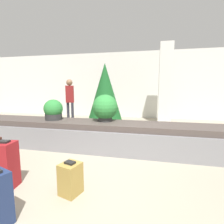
# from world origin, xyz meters

# --- Properties ---
(ground_plane) EXTENTS (18.00, 18.00, 0.00)m
(ground_plane) POSITION_xyz_m (0.00, 0.00, 0.00)
(ground_plane) COLOR #9E937F
(back_wall) EXTENTS (18.00, 0.06, 3.20)m
(back_wall) POSITION_xyz_m (0.00, 6.27, 1.60)
(back_wall) COLOR silver
(back_wall) RESTS_ON ground_plane
(carousel) EXTENTS (8.77, 0.96, 0.67)m
(carousel) POSITION_xyz_m (0.00, 1.54, 0.32)
(carousel) COLOR gray
(carousel) RESTS_ON ground_plane
(pillar) EXTENTS (0.50, 0.50, 3.20)m
(pillar) POSITION_xyz_m (1.41, 4.85, 1.60)
(pillar) COLOR silver
(pillar) RESTS_ON ground_plane
(suitcase_0) EXTENTS (0.32, 0.33, 0.48)m
(suitcase_0) POSITION_xyz_m (-0.17, -0.33, 0.23)
(suitcase_0) COLOR #A3843D
(suitcase_0) RESTS_ON ground_plane
(suitcase_3) EXTENTS (0.30, 0.30, 0.73)m
(suitcase_3) POSITION_xyz_m (-1.17, -0.40, 0.35)
(suitcase_3) COLOR maroon
(suitcase_3) RESTS_ON ground_plane
(potted_plant_0) EXTENTS (0.61, 0.61, 0.66)m
(potted_plant_0) POSITION_xyz_m (-0.20, 1.65, 0.99)
(potted_plant_0) COLOR #2D2D2D
(potted_plant_0) RESTS_ON carousel
(potted_plant_1) EXTENTS (0.48, 0.48, 0.52)m
(potted_plant_1) POSITION_xyz_m (-1.55, 1.56, 0.91)
(potted_plant_1) COLOR #2D2D2D
(potted_plant_1) RESTS_ON carousel
(traveler_0) EXTENTS (0.36, 0.28, 1.82)m
(traveler_0) POSITION_xyz_m (-2.40, 4.22, 1.11)
(traveler_0) COLOR #282833
(traveler_0) RESTS_ON ground_plane
(decorated_tree) EXTENTS (1.34, 1.34, 2.38)m
(decorated_tree) POSITION_xyz_m (-0.81, 3.90, 1.28)
(decorated_tree) COLOR #4C331E
(decorated_tree) RESTS_ON ground_plane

